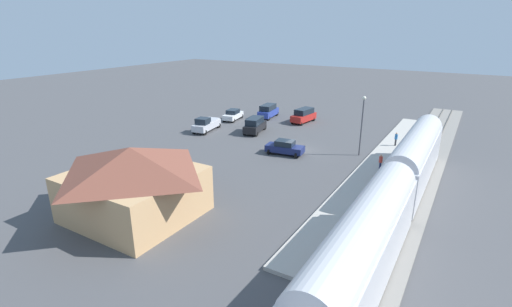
% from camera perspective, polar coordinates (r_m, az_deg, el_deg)
% --- Properties ---
extents(ground_plane, '(200.00, 200.00, 0.00)m').
position_cam_1_polar(ground_plane, '(46.30, 6.29, 0.55)').
color(ground_plane, '#4C4C4F').
extents(railway_track, '(4.80, 70.00, 0.30)m').
position_cam_1_polar(railway_track, '(42.78, 23.55, -2.42)').
color(railway_track, gray).
rests_on(railway_track, ground).
extents(platform, '(3.20, 46.00, 0.30)m').
position_cam_1_polar(platform, '(43.33, 18.37, -1.43)').
color(platform, '#B7B2A8').
rests_on(platform, ground).
extents(station_building, '(9.94, 9.32, 5.80)m').
position_cam_1_polar(station_building, '(30.78, -18.36, -4.02)').
color(station_building, tan).
rests_on(station_building, ground).
extents(pedestrian_on_platform, '(0.36, 0.36, 1.71)m').
position_cam_1_polar(pedestrian_on_platform, '(49.67, 20.75, 2.23)').
color(pedestrian_on_platform, '#333338').
rests_on(pedestrian_on_platform, platform).
extents(pedestrian_waiting_far, '(0.36, 0.36, 1.71)m').
position_cam_1_polar(pedestrian_waiting_far, '(40.61, 18.63, -1.12)').
color(pedestrian_waiting_far, '#23284C').
rests_on(pedestrian_waiting_far, platform).
extents(sedan_navy, '(4.70, 2.70, 1.74)m').
position_cam_1_polar(sedan_navy, '(44.31, 4.46, 0.95)').
color(sedan_navy, navy).
rests_on(sedan_navy, ground).
extents(suv_red, '(2.54, 5.10, 2.22)m').
position_cam_1_polar(suv_red, '(59.76, 7.35, 5.86)').
color(suv_red, red).
rests_on(suv_red, ground).
extents(pickup_silver, '(2.80, 5.64, 2.14)m').
position_cam_1_polar(pickup_silver, '(54.72, -7.67, 4.50)').
color(pickup_silver, silver).
rests_on(pickup_silver, ground).
extents(suv_black, '(2.92, 5.20, 2.22)m').
position_cam_1_polar(suv_black, '(53.33, -0.18, 4.42)').
color(suv_black, black).
rests_on(suv_black, ground).
extents(sedan_white, '(2.58, 4.75, 1.74)m').
position_cam_1_polar(sedan_white, '(60.98, -3.56, 5.98)').
color(sedan_white, white).
rests_on(sedan_white, ground).
extents(suv_blue, '(2.53, 5.10, 2.22)m').
position_cam_1_polar(suv_blue, '(62.47, 1.88, 6.57)').
color(suv_blue, '#283D9E').
rests_on(suv_blue, ground).
extents(light_pole_near_platform, '(0.44, 0.44, 7.07)m').
position_cam_1_polar(light_pole_near_platform, '(44.60, 16.05, 5.23)').
color(light_pole_near_platform, '#515156').
rests_on(light_pole_near_platform, ground).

